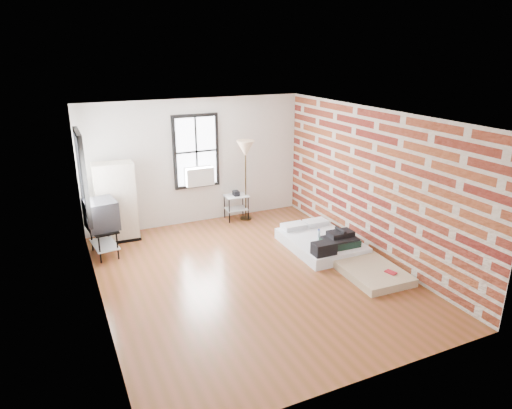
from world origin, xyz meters
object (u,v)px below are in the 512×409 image
mattress_bare (358,260)px  floor_lamp (245,152)px  wardrobe (116,202)px  side_table (236,200)px  tv_stand (102,216)px  mattress_main (321,242)px

mattress_bare → floor_lamp: size_ratio=0.98×
wardrobe → side_table: wardrobe is taller
wardrobe → floor_lamp: floor_lamp is taller
floor_lamp → tv_stand: floor_lamp is taller
wardrobe → floor_lamp: bearing=2.5°
wardrobe → tv_stand: size_ratio=1.48×
mattress_bare → tv_stand: tv_stand is taller
wardrobe → floor_lamp: (2.89, 0.00, 0.78)m
side_table → mattress_main: bearing=-68.0°
mattress_bare → tv_stand: 4.87m
mattress_main → mattress_bare: size_ratio=0.93×
side_table → tv_stand: bearing=-166.6°
side_table → tv_stand: tv_stand is taller
mattress_bare → wardrobe: (-3.78, 3.12, 0.70)m
wardrobe → mattress_main: bearing=-28.8°
mattress_bare → tv_stand: bearing=151.5°
mattress_bare → side_table: size_ratio=2.64×
wardrobe → mattress_bare: bearing=-37.1°
mattress_main → wardrobe: size_ratio=1.03×
side_table → floor_lamp: floor_lamp is taller
mattress_bare → side_table: 3.39m
mattress_main → tv_stand: (-3.96, 1.52, 0.65)m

